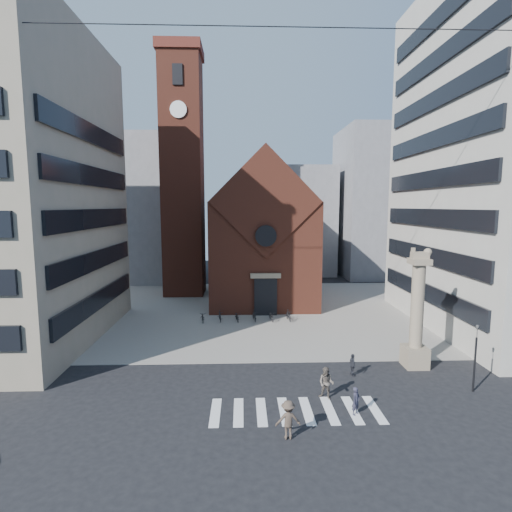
# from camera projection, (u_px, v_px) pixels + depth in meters

# --- Properties ---
(ground) EXTENTS (120.00, 120.00, 0.00)m
(ground) POSITION_uv_depth(u_px,v_px,m) (281.00, 387.00, 25.62)
(ground) COLOR black
(ground) RESTS_ON ground
(piazza) EXTENTS (46.00, 30.00, 0.05)m
(piazza) POSITION_uv_depth(u_px,v_px,m) (264.00, 310.00, 44.45)
(piazza) COLOR gray
(piazza) RESTS_ON ground
(zebra_crossing) EXTENTS (10.20, 3.20, 0.01)m
(zebra_crossing) POSITION_uv_depth(u_px,v_px,m) (296.00, 411.00, 22.66)
(zebra_crossing) COLOR white
(zebra_crossing) RESTS_ON ground
(church) EXTENTS (12.00, 16.65, 18.00)m
(church) POSITION_uv_depth(u_px,v_px,m) (262.00, 235.00, 49.44)
(church) COLOR brown
(church) RESTS_ON ground
(campanile) EXTENTS (5.50, 5.50, 31.20)m
(campanile) POSITION_uv_depth(u_px,v_px,m) (183.00, 173.00, 51.05)
(campanile) COLOR brown
(campanile) RESTS_ON ground
(bg_block_left) EXTENTS (16.00, 14.00, 22.00)m
(bg_block_left) POSITION_uv_depth(u_px,v_px,m) (131.00, 209.00, 63.20)
(bg_block_left) COLOR gray
(bg_block_left) RESTS_ON ground
(bg_block_mid) EXTENTS (14.00, 12.00, 18.00)m
(bg_block_mid) POSITION_uv_depth(u_px,v_px,m) (291.00, 221.00, 69.31)
(bg_block_mid) COLOR gray
(bg_block_mid) RESTS_ON ground
(bg_block_right) EXTENTS (16.00, 14.00, 24.00)m
(bg_block_right) POSITION_uv_depth(u_px,v_px,m) (388.00, 203.00, 66.52)
(bg_block_right) COLOR gray
(bg_block_right) RESTS_ON ground
(lion_column) EXTENTS (1.63, 1.60, 8.68)m
(lion_column) POSITION_uv_depth(u_px,v_px,m) (417.00, 320.00, 28.51)
(lion_column) COLOR gray
(lion_column) RESTS_ON ground
(traffic_light) EXTENTS (0.13, 0.16, 4.30)m
(traffic_light) POSITION_uv_depth(u_px,v_px,m) (475.00, 356.00, 24.76)
(traffic_light) COLOR black
(traffic_light) RESTS_ON ground
(pedestrian_0) EXTENTS (0.68, 0.67, 1.58)m
(pedestrian_0) POSITION_uv_depth(u_px,v_px,m) (356.00, 401.00, 22.20)
(pedestrian_0) COLOR #2C2B3C
(pedestrian_0) RESTS_ON ground
(pedestrian_1) EXTENTS (1.19, 1.12, 1.95)m
(pedestrian_1) POSITION_uv_depth(u_px,v_px,m) (326.00, 383.00, 24.01)
(pedestrian_1) COLOR #595047
(pedestrian_1) RESTS_ON ground
(pedestrian_2) EXTENTS (0.43, 0.93, 1.55)m
(pedestrian_2) POSITION_uv_depth(u_px,v_px,m) (352.00, 365.00, 27.24)
(pedestrian_2) COLOR #282A31
(pedestrian_2) RESTS_ON ground
(pedestrian_3) EXTENTS (1.31, 0.80, 1.97)m
(pedestrian_3) POSITION_uv_depth(u_px,v_px,m) (288.00, 420.00, 19.90)
(pedestrian_3) COLOR #493B30
(pedestrian_3) RESTS_ON ground
(scooter_0) EXTENTS (0.89, 1.88, 0.95)m
(scooter_0) POSITION_uv_depth(u_px,v_px,m) (203.00, 317.00, 39.99)
(scooter_0) COLOR black
(scooter_0) RESTS_ON piazza
(scooter_1) EXTENTS (0.75, 1.81, 1.06)m
(scooter_1) POSITION_uv_depth(u_px,v_px,m) (220.00, 316.00, 40.04)
(scooter_1) COLOR black
(scooter_1) RESTS_ON piazza
(scooter_2) EXTENTS (0.89, 1.88, 0.95)m
(scooter_2) POSITION_uv_depth(u_px,v_px,m) (237.00, 316.00, 40.11)
(scooter_2) COLOR black
(scooter_2) RESTS_ON piazza
(scooter_3) EXTENTS (0.75, 1.81, 1.06)m
(scooter_3) POSITION_uv_depth(u_px,v_px,m) (254.00, 316.00, 40.17)
(scooter_3) COLOR black
(scooter_3) RESTS_ON piazza
(scooter_4) EXTENTS (0.89, 1.88, 0.95)m
(scooter_4) POSITION_uv_depth(u_px,v_px,m) (271.00, 316.00, 40.23)
(scooter_4) COLOR black
(scooter_4) RESTS_ON piazza
(scooter_5) EXTENTS (0.75, 1.81, 1.06)m
(scooter_5) POSITION_uv_depth(u_px,v_px,m) (289.00, 315.00, 40.29)
(scooter_5) COLOR black
(scooter_5) RESTS_ON piazza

